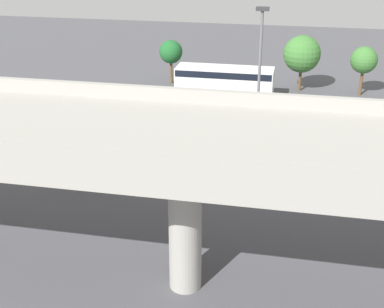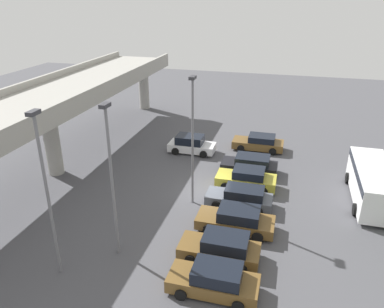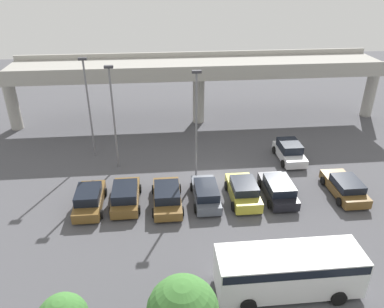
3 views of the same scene
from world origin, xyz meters
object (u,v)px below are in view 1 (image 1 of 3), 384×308
(parked_car_1, at_px, (349,139))
(parked_car_4, at_px, (212,128))
(parked_car_2, at_px, (300,134))
(shuttle_bus, at_px, (225,80))
(tree_front_far_right, at_px, (171,52))
(parked_car_7, at_px, (99,120))
(parked_car_6, at_px, (100,156))
(tree_front_centre, at_px, (302,54))
(tree_front_left, at_px, (364,60))
(parked_car_3, at_px, (254,132))
(parked_car_5, at_px, (171,126))
(lamp_post_near_aisle, at_px, (259,78))

(parked_car_1, bearing_deg, parked_car_4, -91.64)
(parked_car_2, height_order, shuttle_bus, shuttle_bus)
(parked_car_1, relative_size, tree_front_far_right, 1.18)
(parked_car_7, distance_m, shuttle_bus, 11.51)
(parked_car_1, bearing_deg, parked_car_6, -68.40)
(tree_front_far_right, bearing_deg, tree_front_centre, 179.53)
(tree_front_left, bearing_deg, tree_front_centre, -3.00)
(parked_car_2, distance_m, parked_car_3, 2.91)
(parked_car_2, relative_size, parked_car_3, 1.06)
(parked_car_4, distance_m, tree_front_far_right, 13.88)
(parked_car_5, xyz_separation_m, shuttle_bus, (-2.24, -8.90, 0.80))
(lamp_post_near_aisle, bearing_deg, parked_car_6, 15.90)
(parked_car_1, height_order, parked_car_4, parked_car_4)
(parked_car_3, distance_m, tree_front_left, 14.50)
(parked_car_7, bearing_deg, parked_car_3, 89.18)
(parked_car_3, distance_m, tree_front_centre, 12.92)
(parked_car_7, xyz_separation_m, tree_front_left, (-18.35, -11.99, 2.23))
(parked_car_1, bearing_deg, lamp_post_near_aisle, -60.29)
(tree_front_left, xyz_separation_m, tree_front_far_right, (16.20, -0.35, -0.14))
(parked_car_4, height_order, parked_car_7, parked_car_4)
(tree_front_left, bearing_deg, shuttle_bus, 16.70)
(parked_car_5, bearing_deg, parked_car_4, 91.31)
(parked_car_5, distance_m, tree_front_far_right, 13.06)
(parked_car_7, distance_m, lamp_post_near_aisle, 12.53)
(tree_front_centre, bearing_deg, shuttle_bus, 30.76)
(parked_car_5, bearing_deg, tree_front_far_right, -166.25)
(parked_car_4, distance_m, parked_car_6, 8.13)
(parked_car_1, relative_size, parked_car_3, 0.98)
(parked_car_6, bearing_deg, shuttle_bus, -19.03)
(parked_car_1, distance_m, tree_front_far_right, 19.43)
(parked_car_6, bearing_deg, parked_car_1, -68.40)
(lamp_post_near_aisle, bearing_deg, parked_car_4, -46.97)
(parked_car_3, bearing_deg, parked_car_7, -90.82)
(parked_car_6, xyz_separation_m, shuttle_bus, (-5.09, -14.77, 0.74))
(parked_car_4, height_order, parked_car_5, parked_car_4)
(tree_front_left, bearing_deg, parked_car_4, 49.27)
(tree_front_far_right, bearing_deg, parked_car_4, 114.86)
(lamp_post_near_aisle, bearing_deg, shuttle_bus, -73.36)
(parked_car_2, bearing_deg, parked_car_1, 83.04)
(parked_car_4, distance_m, parked_car_7, 7.92)
(parked_car_4, height_order, tree_front_left, tree_front_left)
(parked_car_4, bearing_deg, parked_car_5, -88.69)
(parked_car_2, height_order, parked_car_5, parked_car_2)
(parked_car_2, bearing_deg, tree_front_left, 158.59)
(parked_car_5, distance_m, tree_front_centre, 15.07)
(parked_car_6, distance_m, parked_car_7, 6.49)
(tree_front_left, distance_m, tree_front_far_right, 16.21)
(parked_car_2, distance_m, parked_car_4, 5.73)
(parked_car_4, bearing_deg, tree_front_centre, 156.17)
(parked_car_2, height_order, tree_front_centre, tree_front_centre)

